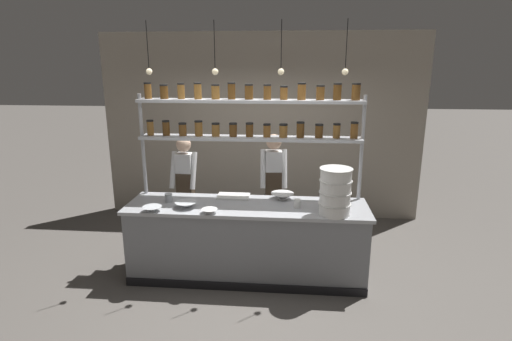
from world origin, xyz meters
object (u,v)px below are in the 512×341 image
at_px(cutting_board, 233,196).
at_px(chef_center, 273,184).
at_px(prep_bowl_center_back, 327,201).
at_px(chef_left, 185,186).
at_px(prep_bowl_center_front, 186,205).
at_px(prep_bowl_far_left, 210,211).
at_px(container_stack, 335,192).
at_px(serving_cup_by_board, 297,204).
at_px(prep_bowl_near_left, 152,209).
at_px(serving_cup_front, 169,198).
at_px(spice_shelf_unit, 250,121).
at_px(prep_bowl_near_right, 282,196).

bearing_deg(cutting_board, chef_center, 49.00).
height_order(cutting_board, prep_bowl_center_back, prep_bowl_center_back).
relative_size(chef_left, prep_bowl_center_front, 6.25).
relative_size(chef_left, prep_bowl_far_left, 8.70).
xyz_separation_m(chef_left, container_stack, (1.94, -0.99, 0.29)).
xyz_separation_m(chef_left, serving_cup_by_board, (1.54, -0.81, 0.07)).
height_order(chef_center, serving_cup_by_board, chef_center).
xyz_separation_m(chef_left, chef_center, (1.22, 0.04, 0.04)).
height_order(chef_center, container_stack, chef_center).
relative_size(container_stack, prep_bowl_near_left, 2.42).
distance_m(prep_bowl_far_left, serving_cup_by_board, 1.01).
bearing_deg(prep_bowl_center_back, serving_cup_front, -176.07).
relative_size(chef_left, cutting_board, 3.94).
bearing_deg(spice_shelf_unit, prep_bowl_far_left, -121.75).
relative_size(spice_shelf_unit, prep_bowl_near_right, 9.65).
bearing_deg(spice_shelf_unit, prep_bowl_near_right, -11.78).
height_order(prep_bowl_near_right, prep_bowl_far_left, prep_bowl_near_right).
bearing_deg(chef_left, prep_bowl_far_left, -58.95).
relative_size(cutting_board, serving_cup_by_board, 4.07).
xyz_separation_m(prep_bowl_near_left, prep_bowl_far_left, (0.65, 0.01, -0.01)).
bearing_deg(prep_bowl_far_left, serving_cup_front, 148.97).
distance_m(cutting_board, prep_bowl_center_front, 0.65).
relative_size(prep_bowl_far_left, serving_cup_by_board, 1.84).
height_order(container_stack, cutting_board, container_stack).
bearing_deg(prep_bowl_near_left, prep_bowl_near_right, 21.17).
xyz_separation_m(chef_left, prep_bowl_center_back, (1.89, -0.60, 0.04)).
bearing_deg(cutting_board, chef_left, 145.99).
height_order(cutting_board, prep_bowl_far_left, prep_bowl_far_left).
distance_m(prep_bowl_near_left, prep_bowl_center_front, 0.38).
bearing_deg(prep_bowl_near_left, serving_cup_by_board, 9.65).
distance_m(spice_shelf_unit, prep_bowl_center_front, 1.25).
relative_size(chef_center, prep_bowl_far_left, 8.99).
bearing_deg(prep_bowl_near_right, chef_center, 103.51).
distance_m(prep_bowl_far_left, serving_cup_front, 0.67).
bearing_deg(prep_bowl_far_left, chef_left, 117.53).
height_order(prep_bowl_center_back, prep_bowl_far_left, prep_bowl_far_left).
bearing_deg(spice_shelf_unit, prep_bowl_center_back, -10.05).
bearing_deg(chef_center, serving_cup_by_board, -74.15).
bearing_deg(spice_shelf_unit, cutting_board, -162.28).
bearing_deg(prep_bowl_near_left, cutting_board, 34.55).
bearing_deg(chef_center, prep_bowl_near_left, -143.89).
xyz_separation_m(spice_shelf_unit, prep_bowl_center_back, (0.93, -0.17, -0.92)).
xyz_separation_m(cutting_board, serving_cup_front, (-0.76, -0.23, 0.04)).
bearing_deg(prep_bowl_far_left, prep_bowl_near_right, 34.92).
xyz_separation_m(cutting_board, prep_bowl_near_right, (0.61, -0.02, 0.03)).
bearing_deg(prep_bowl_far_left, container_stack, 3.61).
height_order(chef_left, serving_cup_by_board, chef_left).
bearing_deg(cutting_board, prep_bowl_far_left, -107.97).
bearing_deg(prep_bowl_center_front, prep_bowl_near_right, 20.09).
relative_size(prep_bowl_near_left, prep_bowl_near_right, 0.77).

